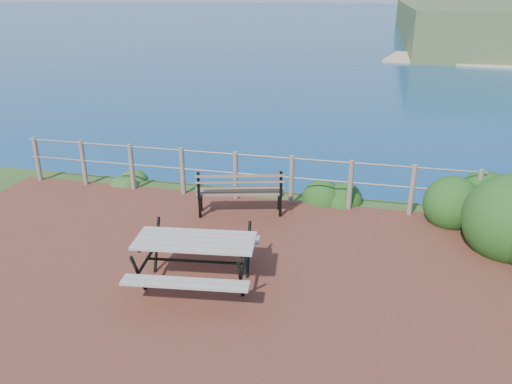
% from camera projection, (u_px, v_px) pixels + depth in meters
% --- Properties ---
extents(ground, '(10.00, 7.00, 0.12)m').
position_uv_depth(ground, '(174.00, 285.00, 7.30)').
color(ground, brown).
rests_on(ground, ground).
extents(ocean, '(1200.00, 1200.00, 0.00)m').
position_uv_depth(ocean, '(377.00, 3.00, 187.72)').
color(ocean, '#14517B').
rests_on(ocean, ground).
extents(safety_railing, '(9.40, 0.10, 1.00)m').
position_uv_depth(safety_railing, '(236.00, 173.00, 10.10)').
color(safety_railing, '#6B5B4C').
rests_on(safety_railing, ground).
extents(picnic_table, '(1.77, 1.47, 0.72)m').
position_uv_depth(picnic_table, '(196.00, 257.00, 7.14)').
color(picnic_table, gray).
rests_on(picnic_table, ground).
extents(park_bench, '(1.69, 0.83, 0.92)m').
position_uv_depth(park_bench, '(240.00, 185.00, 9.39)').
color(park_bench, brown).
rests_on(park_bench, ground).
extents(shrub_right_edge, '(1.20, 1.20, 1.70)m').
position_uv_depth(shrub_right_edge, '(468.00, 218.00, 9.45)').
color(shrub_right_edge, '#1D4214').
rests_on(shrub_right_edge, ground).
extents(shrub_lip_west, '(0.78, 0.78, 0.53)m').
position_uv_depth(shrub_lip_west, '(123.00, 180.00, 11.34)').
color(shrub_lip_west, '#274A1C').
rests_on(shrub_lip_west, ground).
extents(shrub_lip_east, '(0.88, 0.88, 0.67)m').
position_uv_depth(shrub_lip_east, '(331.00, 200.00, 10.26)').
color(shrub_lip_east, '#1D4214').
rests_on(shrub_lip_east, ground).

